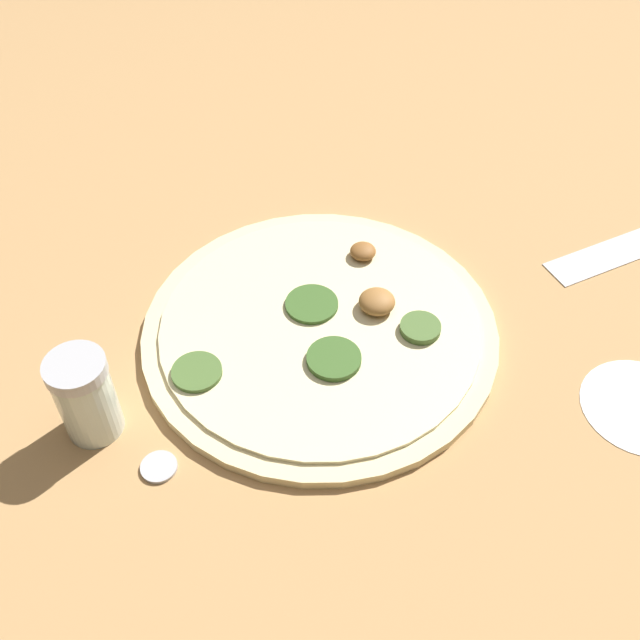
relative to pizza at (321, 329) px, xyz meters
name	(u,v)px	position (x,y,z in m)	size (l,w,h in m)	color
ground_plane	(320,334)	(0.00, 0.00, -0.01)	(3.00, 3.00, 0.00)	tan
pizza	(321,329)	(0.00, 0.00, 0.00)	(0.35, 0.35, 0.03)	beige
spice_jar	(85,396)	(-0.19, -0.13, 0.04)	(0.05, 0.05, 0.09)	silver
loose_cap	(159,466)	(-0.13, -0.17, 0.00)	(0.03, 0.03, 0.01)	#B2B2B7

